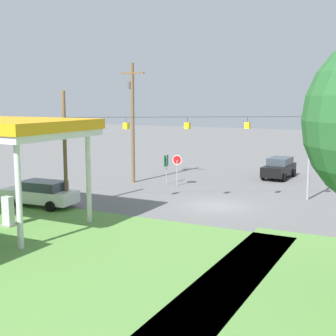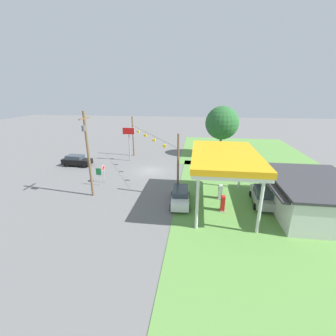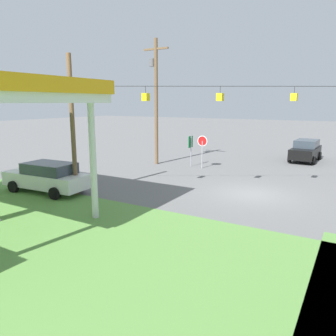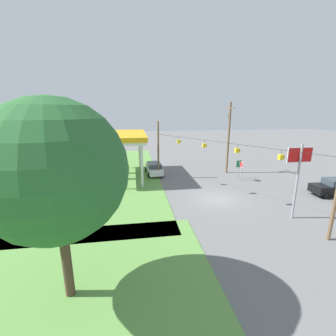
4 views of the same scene
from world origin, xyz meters
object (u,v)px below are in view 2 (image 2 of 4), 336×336
object	(u,v)px
gas_station_store	(313,195)
fuel_pump_far	(223,204)
car_on_crossroad	(77,160)
stop_sign_roadside	(104,170)
tree_west_verge	(222,123)
route_sign	(99,173)
fuel_pump_near	(220,192)
car_at_pumps_rear	(262,196)
car_at_pumps_front	(180,196)
gas_station_canopy	(225,158)
utility_pole_main	(88,151)
stop_sign_overhead	(129,136)

from	to	relation	value
gas_station_store	fuel_pump_far	size ratio (longest dim) A/B	6.42
car_on_crossroad	stop_sign_roadside	world-z (taller)	stop_sign_roadside
car_on_crossroad	tree_west_verge	world-z (taller)	tree_west_verge
gas_station_store	route_sign	xyz separation A→B (m)	(-3.31, -24.37, -0.01)
route_sign	fuel_pump_near	bearing A→B (deg)	83.33
car_at_pumps_rear	car_on_crossroad	distance (m)	28.80
car_at_pumps_front	car_at_pumps_rear	distance (m)	8.98
gas_station_canopy	route_sign	distance (m)	16.08
route_sign	gas_station_canopy	bearing A→B (deg)	78.15
car_at_pumps_rear	utility_pole_main	xyz separation A→B (m)	(0.49, -19.37, 4.52)
stop_sign_overhead	tree_west_verge	distance (m)	17.25
car_at_pumps_front	stop_sign_roadside	size ratio (longest dim) A/B	2.05
car_at_pumps_front	car_on_crossroad	world-z (taller)	car_on_crossroad
fuel_pump_far	tree_west_verge	bearing A→B (deg)	176.01
fuel_pump_far	gas_station_store	bearing A→B (deg)	98.39
gas_station_canopy	stop_sign_overhead	world-z (taller)	stop_sign_overhead
car_on_crossroad	tree_west_verge	size ratio (longest dim) A/B	0.52
gas_station_canopy	fuel_pump_far	xyz separation A→B (m)	(1.42, -0.00, -4.55)
gas_station_store	car_at_pumps_front	size ratio (longest dim) A/B	2.09
route_sign	gas_station_store	bearing A→B (deg)	82.27
gas_station_store	fuel_pump_near	distance (m)	9.21
stop_sign_roadside	utility_pole_main	xyz separation A→B (m)	(4.03, 0.22, 3.68)
gas_station_canopy	car_at_pumps_rear	world-z (taller)	gas_station_canopy
car_at_pumps_rear	stop_sign_overhead	size ratio (longest dim) A/B	0.83
route_sign	stop_sign_roadside	bearing A→B (deg)	169.74
car_at_pumps_front	route_sign	world-z (taller)	route_sign
fuel_pump_near	stop_sign_overhead	distance (m)	20.03
fuel_pump_far	route_sign	xyz separation A→B (m)	(-4.64, -15.33, 0.91)
car_at_pumps_rear	car_on_crossroad	size ratio (longest dim) A/B	1.07
gas_station_canopy	fuel_pump_far	world-z (taller)	gas_station_canopy
fuel_pump_far	route_sign	bearing A→B (deg)	-106.83
car_at_pumps_front	car_at_pumps_rear	world-z (taller)	car_at_pumps_rear
car_on_crossroad	stop_sign_overhead	distance (m)	9.54
utility_pole_main	tree_west_verge	xyz separation A→B (m)	(-20.10, 16.44, 0.73)
car_on_crossroad	stop_sign_overhead	bearing A→B (deg)	28.87
car_at_pumps_rear	utility_pole_main	world-z (taller)	utility_pole_main
fuel_pump_near	stop_sign_overhead	size ratio (longest dim) A/B	0.27
gas_station_canopy	tree_west_verge	size ratio (longest dim) A/B	1.21
car_at_pumps_rear	utility_pole_main	size ratio (longest dim) A/B	0.53
car_at_pumps_rear	route_sign	xyz separation A→B (m)	(-2.46, -19.79, 0.74)
gas_station_store	fuel_pump_far	xyz separation A→B (m)	(1.33, -9.04, -0.93)
stop_sign_overhead	car_on_crossroad	bearing A→B (deg)	-63.72
car_at_pumps_front	stop_sign_overhead	size ratio (longest dim) A/B	0.82
car_at_pumps_rear	stop_sign_overhead	distance (m)	23.84
gas_station_store	car_at_pumps_rear	bearing A→B (deg)	-100.43
car_at_pumps_rear	car_at_pumps_front	bearing A→B (deg)	100.43
stop_sign_overhead	car_at_pumps_front	bearing A→B (deg)	34.30
stop_sign_roadside	route_sign	distance (m)	1.11
stop_sign_roadside	stop_sign_overhead	distance (m)	10.64
gas_station_canopy	tree_west_verge	xyz separation A→B (m)	(-20.37, 1.52, 0.88)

